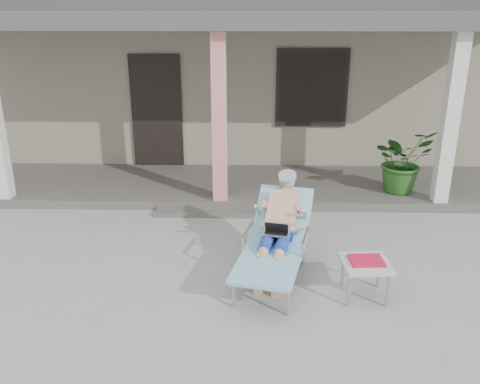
{
  "coord_description": "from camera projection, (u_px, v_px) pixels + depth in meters",
  "views": [
    {
      "loc": [
        0.51,
        -5.49,
        3.13
      ],
      "look_at": [
        0.36,
        0.6,
        0.85
      ],
      "focal_mm": 38.0,
      "sensor_mm": 36.0,
      "label": 1
    }
  ],
  "objects": [
    {
      "name": "porch_step",
      "position": [
        219.0,
        212.0,
        7.97
      ],
      "size": [
        2.0,
        0.3,
        0.07
      ],
      "primitive_type": "cube",
      "color": "#605B56",
      "rests_on": "ground"
    },
    {
      "name": "ground",
      "position": [
        210.0,
        273.0,
        6.25
      ],
      "size": [
        60.0,
        60.0,
        0.0
      ],
      "primitive_type": "plane",
      "color": "#9E9E99",
      "rests_on": "ground"
    },
    {
      "name": "side_table",
      "position": [
        366.0,
        265.0,
        5.63
      ],
      "size": [
        0.55,
        0.55,
        0.47
      ],
      "rotation": [
        0.0,
        0.0,
        0.07
      ],
      "color": "beige",
      "rests_on": "ground"
    },
    {
      "name": "house",
      "position": [
        231.0,
        70.0,
        11.75
      ],
      "size": [
        10.4,
        5.4,
        3.3
      ],
      "color": "gray",
      "rests_on": "ground"
    },
    {
      "name": "porch_deck",
      "position": [
        223.0,
        185.0,
        9.03
      ],
      "size": [
        10.0,
        2.0,
        0.15
      ],
      "primitive_type": "cube",
      "color": "#605B56",
      "rests_on": "ground"
    },
    {
      "name": "potted_palm",
      "position": [
        402.0,
        160.0,
        8.38
      ],
      "size": [
        1.23,
        1.16,
        1.07
      ],
      "primitive_type": "imported",
      "rotation": [
        0.0,
        0.0,
        0.44
      ],
      "color": "#26591E",
      "rests_on": "porch_deck"
    },
    {
      "name": "porch_overhang",
      "position": [
        221.0,
        26.0,
        8.03
      ],
      "size": [
        10.0,
        2.3,
        2.85
      ],
      "color": "silver",
      "rests_on": "porch_deck"
    },
    {
      "name": "lounger",
      "position": [
        277.0,
        218.0,
        6.03
      ],
      "size": [
        1.07,
        1.9,
        1.19
      ],
      "rotation": [
        0.0,
        0.0,
        -0.23
      ],
      "color": "#B7B7BC",
      "rests_on": "ground"
    }
  ]
}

